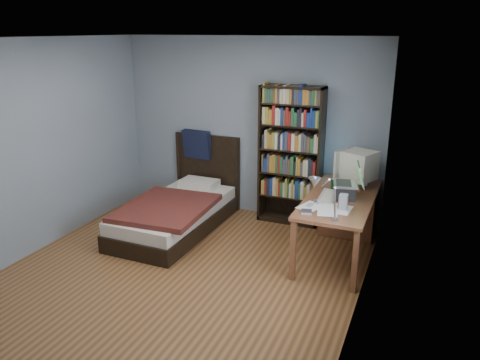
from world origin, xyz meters
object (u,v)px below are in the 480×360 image
Objects in this scene: crt_monitor at (357,166)px; keyboard at (328,196)px; desk at (346,208)px; laptop at (347,188)px; bed at (178,210)px; soda_can at (334,184)px; speaker at (343,202)px; bookshelf at (291,156)px; desk_lamp at (318,187)px.

crt_monitor reaches higher than keyboard.
keyboard is at bearing -102.87° from desk.
laptop is 2.30m from bed.
bed reaches higher than laptop.
desk is 13.20× the size of soda_can.
keyboard is at bearing -89.65° from soda_can.
keyboard is 0.22× the size of bed.
speaker is 1.49m from bookshelf.
desk_lamp is 2.04m from bookshelf.
desk is 4.01× the size of laptop.
soda_can is at bearing 108.60° from speaker.
crt_monitor is (0.09, 0.01, 0.56)m from desk.
laptop is at bearing -40.57° from bookshelf.
crt_monitor is 0.89× the size of desk_lamp.
bookshelf is at bearing 113.57° from desk_lamp.
speaker is (0.04, -0.38, -0.03)m from laptop.
bookshelf reaches higher than laptop.
bookshelf reaches higher than crt_monitor.
bed is at bearing 169.60° from speaker.
laptop is 0.94× the size of keyboard.
keyboard is at bearing -110.54° from crt_monitor.
soda_can is at bearing -118.41° from desk.
speaker reaches higher than desk.
soda_can is (-0.22, -0.26, -0.19)m from crt_monitor.
bookshelf is 1.69m from bed.
keyboard is 0.24× the size of bookshelf.
crt_monitor reaches higher than bed.
desk is 0.67m from keyboard.
soda_can reaches higher than keyboard.
bookshelf is at bearing 31.22° from bed.
crt_monitor is 1.22× the size of laptop.
keyboard is 2.58× the size of speaker.
crt_monitor is at bearing 87.28° from laptop.
bed is at bearing -166.54° from crt_monitor.
laptop is 2.44× the size of speaker.
bookshelf is 0.92× the size of bed.
crt_monitor is at bearing 89.34° from speaker.
bookshelf is at bearing 128.05° from keyboard.
soda_can is 0.07× the size of bookshelf.
desk_lamp is 1.29× the size of keyboard.
crt_monitor is 0.91m from speaker.
desk_lamp is 0.30× the size of bookshelf.
desk_lamp is 2.55m from bed.
laptop is at bearing -51.99° from soda_can.
soda_can is 0.06× the size of bed.
crt_monitor reaches higher than soda_can.
keyboard is at bearing -1.20° from bed.
bookshelf is (-0.90, 0.77, 0.10)m from laptop.
crt_monitor is at bearing 13.46° from bed.
desk is at bearing -18.35° from bookshelf.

